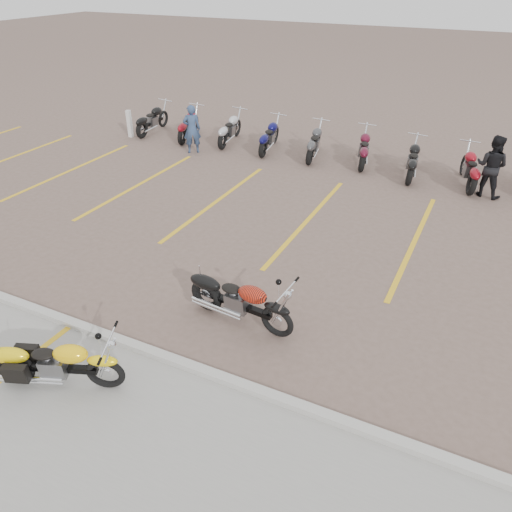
{
  "coord_description": "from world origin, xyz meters",
  "views": [
    {
      "loc": [
        3.91,
        -6.98,
        5.74
      ],
      "look_at": [
        0.17,
        0.61,
        0.75
      ],
      "focal_mm": 35.0,
      "sensor_mm": 36.0,
      "label": 1
    }
  ],
  "objects": [
    {
      "name": "concrete_apron",
      "position": [
        0.0,
        -4.5,
        0.01
      ],
      "size": [
        60.0,
        5.0,
        0.01
      ],
      "primitive_type": "cube",
      "color": "#9E9B93",
      "rests_on": "ground"
    },
    {
      "name": "bollard",
      "position": [
        -8.63,
        7.68,
        0.5
      ],
      "size": [
        0.17,
        0.17,
        1.0
      ],
      "primitive_type": "cube",
      "rotation": [
        0.0,
        0.0,
        0.11
      ],
      "color": "silver",
      "rests_on": "ground"
    },
    {
      "name": "ground",
      "position": [
        0.0,
        0.0,
        0.0
      ],
      "size": [
        100.0,
        100.0,
        0.0
      ],
      "primitive_type": "plane",
      "color": "#745B53",
      "rests_on": "ground"
    },
    {
      "name": "person_a",
      "position": [
        -5.53,
        7.2,
        0.82
      ],
      "size": [
        0.71,
        0.67,
        1.64
      ],
      "primitive_type": "imported",
      "rotation": [
        0.0,
        0.0,
        3.76
      ],
      "color": "navy",
      "rests_on": "ground"
    },
    {
      "name": "yellow_cruiser",
      "position": [
        -1.39,
        -3.19,
        0.43
      ],
      "size": [
        1.99,
        0.88,
        0.86
      ],
      "rotation": [
        0.1,
        0.0,
        0.37
      ],
      "color": "black",
      "rests_on": "ground"
    },
    {
      "name": "bg_bike_row",
      "position": [
        0.87,
        8.53,
        0.55
      ],
      "size": [
        19.13,
        2.08,
        1.1
      ],
      "color": "black",
      "rests_on": "ground"
    },
    {
      "name": "parking_stripes",
      "position": [
        0.0,
        4.0,
        0.0
      ],
      "size": [
        38.0,
        5.5,
        0.01
      ],
      "primitive_type": null,
      "color": "gold",
      "rests_on": "ground"
    },
    {
      "name": "person_b",
      "position": [
        3.95,
        7.69,
        0.87
      ],
      "size": [
        1.0,
        0.86,
        1.75
      ],
      "primitive_type": "imported",
      "rotation": [
        0.0,
        0.0,
        2.87
      ],
      "color": "black",
      "rests_on": "ground"
    },
    {
      "name": "curb",
      "position": [
        0.0,
        -2.0,
        0.06
      ],
      "size": [
        60.0,
        0.18,
        0.12
      ],
      "primitive_type": "cube",
      "color": "#ADAAA3",
      "rests_on": "ground"
    },
    {
      "name": "flame_cruiser",
      "position": [
        0.37,
        -0.52,
        0.45
      ],
      "size": [
        2.19,
        0.4,
        0.9
      ],
      "rotation": [
        0.07,
        0.0,
        -0.1
      ],
      "color": "black",
      "rests_on": "ground"
    }
  ]
}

